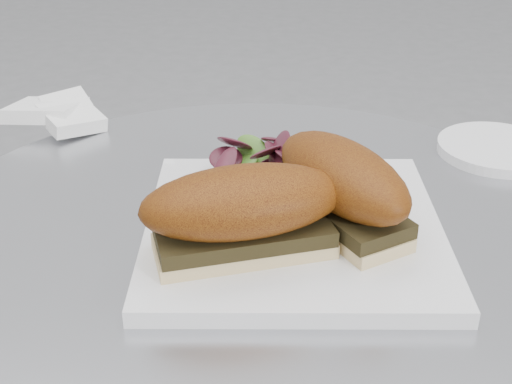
% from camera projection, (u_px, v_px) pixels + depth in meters
% --- Properties ---
extents(plate, '(0.30, 0.30, 0.02)m').
position_uv_depth(plate, '(293.00, 229.00, 0.68)').
color(plate, white).
rests_on(plate, table).
extents(sandwich_left, '(0.20, 0.14, 0.08)m').
position_uv_depth(sandwich_left, '(243.00, 211.00, 0.61)').
color(sandwich_left, '#D6B386').
rests_on(sandwich_left, plate).
extents(sandwich_right, '(0.16, 0.18, 0.08)m').
position_uv_depth(sandwich_right, '(342.00, 184.00, 0.65)').
color(sandwich_right, '#D6B386').
rests_on(sandwich_right, plate).
extents(salad, '(0.10, 0.10, 0.05)m').
position_uv_depth(salad, '(267.00, 165.00, 0.73)').
color(salad, '#55862B').
rests_on(salad, plate).
extents(napkin, '(0.15, 0.15, 0.02)m').
position_uv_depth(napkin, '(59.00, 120.00, 0.92)').
color(napkin, white).
rests_on(napkin, table).
extents(saucer, '(0.14, 0.14, 0.01)m').
position_uv_depth(saucer, '(497.00, 149.00, 0.85)').
color(saucer, white).
rests_on(saucer, table).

